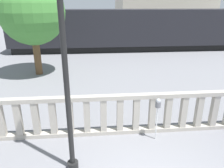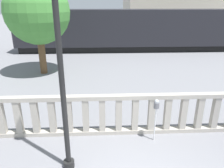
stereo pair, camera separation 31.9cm
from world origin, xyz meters
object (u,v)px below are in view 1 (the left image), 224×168
Objects in this scene: train_near at (145,29)px; tree_left at (32,12)px; parking_meter at (158,107)px; lamppost at (62,31)px.

tree_left is (-8.16, -6.64, 1.77)m from train_near.
tree_left is at bearing -140.83° from train_near.
parking_meter is at bearing -54.43° from tree_left.
lamppost is 8.93m from tree_left.
tree_left is at bearing 125.57° from parking_meter.
tree_left reaches higher than train_near.
train_near is 10.67m from tree_left.
lamppost is 4.36× the size of parking_meter.
parking_meter is at bearing 23.28° from lamppost.
lamppost reaches higher than tree_left.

